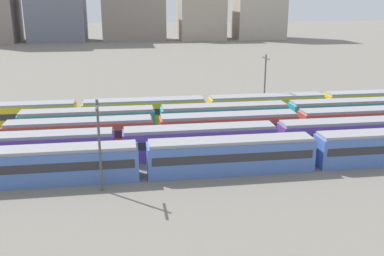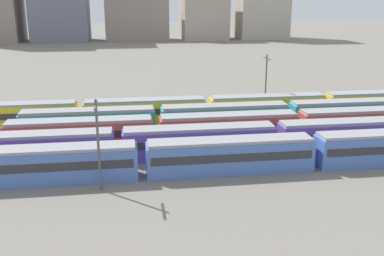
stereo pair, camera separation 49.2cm
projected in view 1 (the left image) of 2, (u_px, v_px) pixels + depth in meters
ground_plane at (75, 149)px, 55.35m from camera, size 600.00×600.00×0.00m
train_track_0 at (314, 151)px, 48.89m from camera, size 74.70×3.06×3.75m
train_track_1 at (350, 134)px, 54.83m from camera, size 93.60×3.06×3.75m
train_track_2 at (229, 127)px, 57.69m from camera, size 55.80×3.06×3.75m
train_track_4 at (207, 109)px, 67.41m from camera, size 74.70×3.06×3.75m
catenary_pole_0 at (99, 141)px, 41.89m from camera, size 0.24×3.20×9.14m
catenary_pole_1 at (265, 81)px, 70.65m from camera, size 0.24×3.20×9.61m
distant_building_2 at (134, 19)px, 196.69m from camera, size 27.64×13.69×18.52m
distant_building_3 at (201, 15)px, 200.71m from camera, size 19.92×21.63×21.27m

